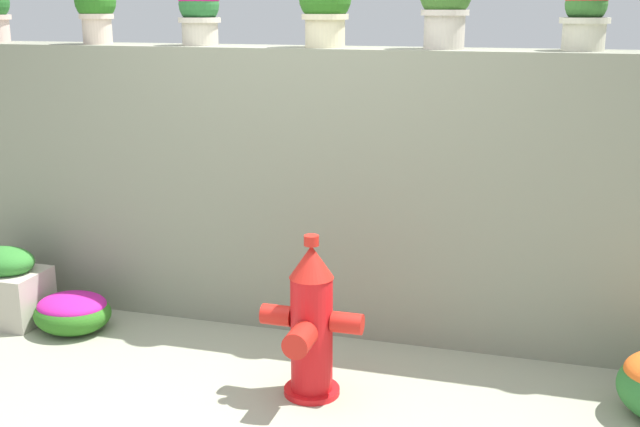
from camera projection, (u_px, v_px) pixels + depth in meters
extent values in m
plane|color=gray|center=(241.00, 421.00, 3.69)|extent=(24.00, 24.00, 0.00)
cube|color=gray|center=(318.00, 190.00, 4.67)|extent=(4.83, 0.41, 1.67)
cylinder|color=beige|center=(97.00, 29.00, 4.77)|extent=(0.18, 0.18, 0.18)
cylinder|color=beige|center=(96.00, 16.00, 4.76)|extent=(0.21, 0.21, 0.03)
sphere|color=#24631A|center=(95.00, 1.00, 4.73)|extent=(0.25, 0.25, 0.25)
cylinder|color=beige|center=(200.00, 31.00, 4.63)|extent=(0.21, 0.21, 0.16)
cylinder|color=beige|center=(200.00, 20.00, 4.61)|extent=(0.25, 0.25, 0.03)
sphere|color=#25652D|center=(199.00, 4.00, 4.59)|extent=(0.24, 0.24, 0.24)
cylinder|color=beige|center=(325.00, 31.00, 4.39)|extent=(0.22, 0.22, 0.18)
cylinder|color=beige|center=(325.00, 17.00, 4.37)|extent=(0.26, 0.26, 0.03)
cylinder|color=#BAB0A2|center=(444.00, 29.00, 4.22)|extent=(0.22, 0.22, 0.21)
cylinder|color=#BAB0A2|center=(445.00, 13.00, 4.20)|extent=(0.26, 0.26, 0.03)
cylinder|color=beige|center=(584.00, 34.00, 4.07)|extent=(0.22, 0.22, 0.17)
cylinder|color=beige|center=(585.00, 20.00, 4.05)|extent=(0.26, 0.26, 0.03)
sphere|color=#306528|center=(586.00, 4.00, 4.03)|extent=(0.21, 0.21, 0.21)
cylinder|color=red|center=(312.00, 390.00, 3.96)|extent=(0.28, 0.28, 0.03)
cylinder|color=red|center=(312.00, 336.00, 3.88)|extent=(0.21, 0.21, 0.62)
cone|color=red|center=(311.00, 261.00, 3.78)|extent=(0.22, 0.22, 0.16)
cylinder|color=red|center=(311.00, 240.00, 3.76)|extent=(0.07, 0.07, 0.05)
cylinder|color=red|center=(277.00, 315.00, 3.91)|extent=(0.15, 0.10, 0.10)
cylinder|color=red|center=(347.00, 323.00, 3.81)|extent=(0.15, 0.10, 0.10)
cylinder|color=red|center=(300.00, 340.00, 3.69)|extent=(0.13, 0.17, 0.13)
ellipsoid|color=#2D6D1E|center=(73.00, 314.00, 4.70)|extent=(0.47, 0.42, 0.24)
ellipsoid|color=#B21A84|center=(72.00, 305.00, 4.69)|extent=(0.42, 0.37, 0.13)
cube|color=#B0A898|center=(7.00, 296.00, 4.84)|extent=(0.46, 0.36, 0.32)
ellipsoid|color=#2D742B|center=(3.00, 262.00, 4.78)|extent=(0.39, 0.31, 0.18)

